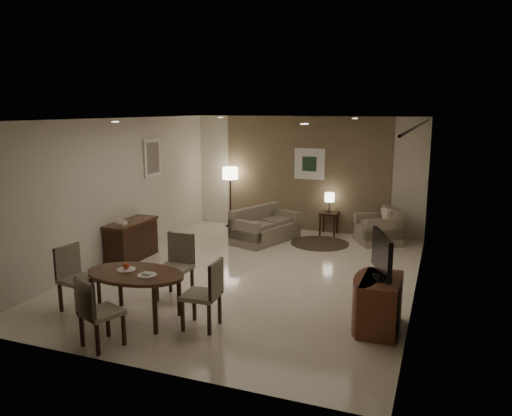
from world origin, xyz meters
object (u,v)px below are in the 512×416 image
at_px(chair_left, 79,279).
at_px(sofa, 266,225).
at_px(console_desk, 132,240).
at_px(chair_near, 102,312).
at_px(floor_lamp, 230,197).
at_px(chair_right, 201,294).
at_px(armchair, 378,226).
at_px(tv_cabinet, 381,304).
at_px(dining_table, 136,296).
at_px(side_table, 329,223).
at_px(chair_far, 174,267).

relative_size(chair_left, sofa, 0.60).
distance_m(console_desk, chair_left, 2.50).
bearing_deg(chair_near, floor_lamp, -59.37).
xyz_separation_m(chair_right, armchair, (1.63, 5.17, -0.08)).
height_order(tv_cabinet, chair_near, chair_near).
bearing_deg(floor_lamp, dining_table, -79.66).
height_order(tv_cabinet, sofa, sofa).
bearing_deg(armchair, tv_cabinet, -20.08).
distance_m(chair_right, armchair, 5.42).
height_order(tv_cabinet, dining_table, tv_cabinet).
xyz_separation_m(chair_right, floor_lamp, (-1.98, 5.48, 0.27)).
relative_size(tv_cabinet, chair_right, 0.97).
distance_m(tv_cabinet, side_table, 5.06).
height_order(console_desk, armchair, armchair).
xyz_separation_m(chair_near, sofa, (0.20, 5.36, -0.08)).
xyz_separation_m(console_desk, chair_far, (1.80, -1.49, 0.12)).
distance_m(armchair, side_table, 1.21).
relative_size(console_desk, sofa, 0.76).
relative_size(dining_table, chair_near, 1.60).
height_order(dining_table, chair_far, chair_far).
bearing_deg(armchair, dining_table, -54.20).
relative_size(chair_right, sofa, 0.59).
bearing_deg(sofa, floor_lamp, 71.13).
xyz_separation_m(chair_near, chair_right, (0.89, 0.90, 0.02)).
bearing_deg(floor_lamp, console_desk, -102.10).
distance_m(dining_table, chair_right, 0.98).
xyz_separation_m(chair_near, chair_far, (0.03, 1.70, 0.04)).
height_order(dining_table, chair_near, chair_near).
distance_m(chair_near, side_table, 6.58).
relative_size(console_desk, floor_lamp, 0.82).
bearing_deg(dining_table, chair_right, 4.19).
relative_size(chair_near, floor_lamp, 0.61).
relative_size(chair_right, armchair, 1.08).
bearing_deg(chair_left, console_desk, 26.58).
height_order(chair_far, floor_lamp, floor_lamp).
bearing_deg(chair_left, armchair, -24.73).
height_order(tv_cabinet, chair_right, chair_right).
bearing_deg(side_table, dining_table, -104.40).
distance_m(console_desk, chair_far, 2.34).
xyz_separation_m(chair_far, sofa, (0.17, 3.67, -0.12)).
relative_size(console_desk, tv_cabinet, 1.33).
distance_m(chair_far, armchair, 5.04).
bearing_deg(tv_cabinet, chair_left, -167.99).
height_order(chair_right, side_table, chair_right).
bearing_deg(chair_right, floor_lamp, -163.87).
distance_m(chair_far, side_table, 4.93).
distance_m(chair_right, side_table, 5.56).
xyz_separation_m(console_desk, floor_lamp, (0.68, 3.19, 0.36)).
bearing_deg(chair_near, chair_far, -70.01).
bearing_deg(sofa, tv_cabinet, -122.01).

